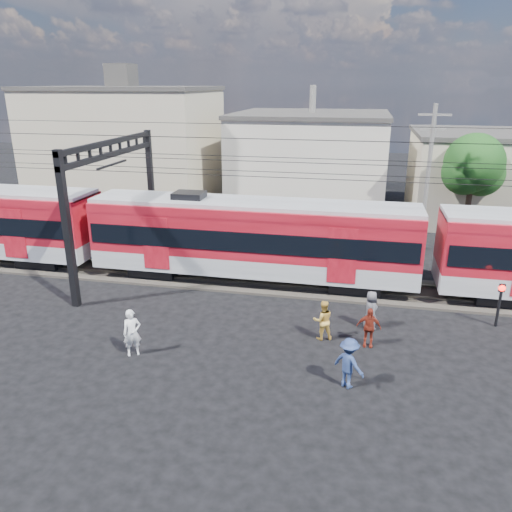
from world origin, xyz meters
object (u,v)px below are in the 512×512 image
object	(u,v)px
pedestrian_a	(132,333)
crossing_signal	(500,297)
commuter_train	(257,237)
pedestrian_c	(349,363)

from	to	relation	value
pedestrian_a	crossing_signal	size ratio (longest dim) A/B	0.95
commuter_train	pedestrian_a	distance (m)	8.64
pedestrian_c	crossing_signal	distance (m)	8.19
commuter_train	crossing_signal	xyz separation A→B (m)	(10.75, -2.73, -1.09)
commuter_train	crossing_signal	world-z (taller)	commuter_train
crossing_signal	commuter_train	bearing A→B (deg)	165.77
pedestrian_a	pedestrian_c	bearing A→B (deg)	-35.45
pedestrian_c	pedestrian_a	bearing A→B (deg)	30.94
crossing_signal	pedestrian_c	bearing A→B (deg)	-135.88
pedestrian_a	crossing_signal	xyz separation A→B (m)	(13.74, 5.24, 0.42)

